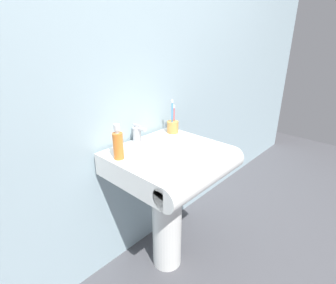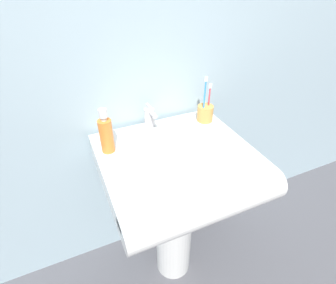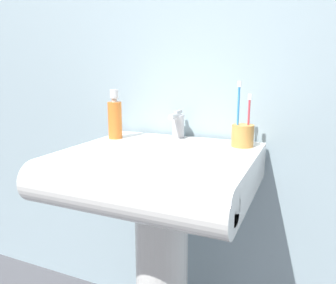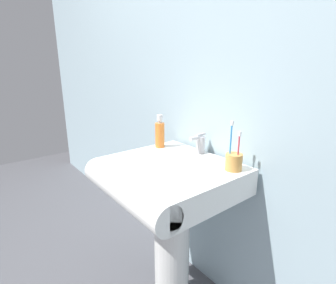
% 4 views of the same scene
% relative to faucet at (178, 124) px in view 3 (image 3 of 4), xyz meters
% --- Properties ---
extents(wall_back, '(5.00, 0.05, 2.40)m').
position_rel_faucet_xyz_m(wall_back, '(0.03, 0.09, 0.33)').
color(wall_back, '#9EB7C1').
rests_on(wall_back, ground).
extents(sink_pedestal, '(0.18, 0.18, 0.69)m').
position_rel_faucet_xyz_m(sink_pedestal, '(0.03, -0.21, -0.52)').
color(sink_pedestal, white).
rests_on(sink_pedestal, ground).
extents(sink_basin, '(0.60, 0.57, 0.12)m').
position_rel_faucet_xyz_m(sink_basin, '(0.03, -0.26, -0.12)').
color(sink_basin, white).
rests_on(sink_basin, sink_pedestal).
extents(faucet, '(0.05, 0.10, 0.11)m').
position_rel_faucet_xyz_m(faucet, '(0.00, 0.00, 0.00)').
color(faucet, '#B7B7BC').
rests_on(faucet, sink_basin).
extents(toothbrush_cup, '(0.07, 0.07, 0.22)m').
position_rel_faucet_xyz_m(toothbrush_cup, '(0.26, -0.05, -0.01)').
color(toothbrush_cup, '#D19347').
rests_on(toothbrush_cup, sink_basin).
extents(soap_bottle, '(0.05, 0.05, 0.19)m').
position_rel_faucet_xyz_m(soap_bottle, '(-0.22, -0.10, 0.03)').
color(soap_bottle, orange).
rests_on(soap_bottle, sink_basin).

